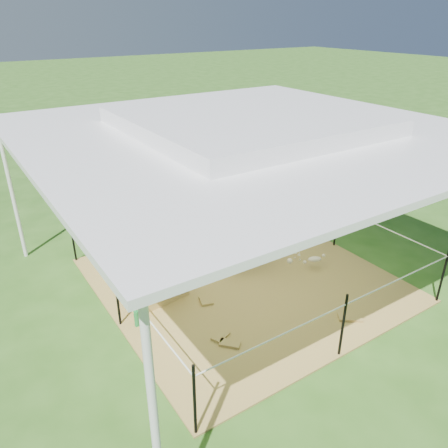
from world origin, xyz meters
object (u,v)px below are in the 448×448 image
straw_bale (157,288)px  picnic_table_far (219,119)px  foal (315,258)px  picnic_table_near (127,142)px  woman (160,245)px  pony (258,244)px  green_bottle (137,318)px  trash_barrel (240,148)px  distant_person (157,133)px

straw_bale → picnic_table_far: size_ratio=0.47×
foal → picnic_table_near: size_ratio=0.41×
straw_bale → woman: 0.77m
straw_bale → pony: (2.00, -0.04, 0.24)m
picnic_table_far → pony: bearing=-82.2°
green_bottle → trash_barrel: trash_barrel is taller
straw_bale → green_bottle: straw_bale is taller
foal → picnic_table_near: picnic_table_near is taller
pony → trash_barrel: size_ratio=1.32×
straw_bale → trash_barrel: trash_barrel is taller
pony → picnic_table_far: 10.84m
green_bottle → distant_person: (4.23, 8.12, 0.51)m
foal → pony: bearing=164.2°
trash_barrel → picnic_table_far: (1.76, 3.96, 0.01)m
picnic_table_near → green_bottle: bearing=-95.0°
trash_barrel → distant_person: distant_person is taller
pony → picnic_table_far: pony is taller
pony → picnic_table_near: size_ratio=0.56×
woman → trash_barrel: 7.71m
foal → picnic_table_far: size_ratio=0.40×
straw_bale → green_bottle: bearing=-140.7°
woman → distant_person: bearing=148.8°
picnic_table_far → foal: bearing=-76.9°
woman → pony: 1.97m
picnic_table_far → distant_person: size_ratio=1.47×
woman → green_bottle: size_ratio=4.32×
pony → straw_bale: bearing=77.3°
green_bottle → foal: size_ratio=0.33×
woman → foal: bearing=69.2°
green_bottle → picnic_table_far: (7.80, 9.89, 0.25)m
woman → distant_person: 8.47m
distant_person → foal: bearing=83.0°
pony → trash_barrel: 6.53m
straw_bale → foal: foal is taller
straw_bale → distant_person: distant_person is taller
straw_bale → trash_barrel: 7.76m
picnic_table_near → picnic_table_far: picnic_table_far is taller
green_bottle → trash_barrel: (6.04, 5.93, 0.24)m
trash_barrel → picnic_table_far: picnic_table_far is taller
green_bottle → trash_barrel: size_ratio=0.32×
picnic_table_far → distant_person: (-3.57, -1.77, 0.26)m
foal → distant_person: distant_person is taller
green_bottle → trash_barrel: bearing=44.4°
picnic_table_far → green_bottle: bearing=-91.5°
foal → picnic_table_far: picnic_table_far is taller
woman → picnic_table_far: 11.86m
trash_barrel → straw_bale: bearing=-135.1°
straw_bale → woman: woman is taller
pony → distant_person: size_ratio=0.79×
green_bottle → foal: (3.34, -0.25, 0.09)m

